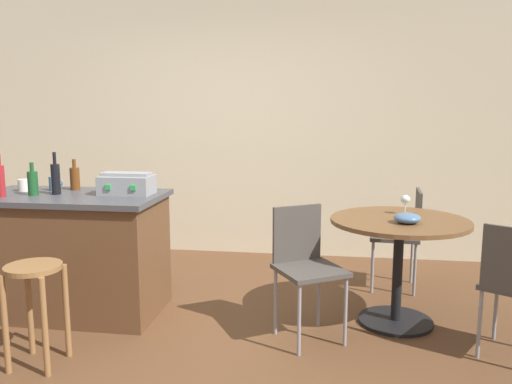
{
  "coord_description": "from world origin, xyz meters",
  "views": [
    {
      "loc": [
        1.06,
        -3.05,
        1.53
      ],
      "look_at": [
        0.54,
        0.51,
        0.95
      ],
      "focal_mm": 36.12,
      "sensor_mm": 36.0,
      "label": 1
    }
  ],
  "objects": [
    {
      "name": "kitchen_island",
      "position": [
        -0.86,
        0.46,
        0.46
      ],
      "size": [
        1.38,
        0.75,
        0.91
      ],
      "color": "brown",
      "rests_on": "ground_plane"
    },
    {
      "name": "bottle_0",
      "position": [
        -1.28,
        0.29,
        1.03
      ],
      "size": [
        0.06,
        0.06,
        0.31
      ],
      "color": "maroon",
      "rests_on": "kitchen_island"
    },
    {
      "name": "back_wall",
      "position": [
        0.0,
        2.31,
        1.35
      ],
      "size": [
        8.0,
        0.1,
        2.7
      ],
      "primitive_type": "cube",
      "color": "beige",
      "rests_on": "ground_plane"
    },
    {
      "name": "dining_table",
      "position": [
        1.55,
        0.6,
        0.59
      ],
      "size": [
        0.97,
        0.97,
        0.77
      ],
      "color": "black",
      "rests_on": "ground_plane"
    },
    {
      "name": "cup_0",
      "position": [
        -1.06,
        0.62,
        0.96
      ],
      "size": [
        0.11,
        0.08,
        0.11
      ],
      "color": "#4C7099",
      "rests_on": "kitchen_island"
    },
    {
      "name": "folding_chair_far",
      "position": [
        1.67,
        1.35,
        0.51
      ],
      "size": [
        0.43,
        0.43,
        0.86
      ],
      "color": "#47423D",
      "rests_on": "ground_plane"
    },
    {
      "name": "wine_glass",
      "position": [
        1.6,
        0.78,
        0.87
      ],
      "size": [
        0.07,
        0.07,
        0.14
      ],
      "color": "silver",
      "rests_on": "dining_table"
    },
    {
      "name": "bottle_2",
      "position": [
        -1.1,
        0.39,
        1.0
      ],
      "size": [
        0.07,
        0.07,
        0.24
      ],
      "color": "#194C23",
      "rests_on": "kitchen_island"
    },
    {
      "name": "cup_1",
      "position": [
        -1.28,
        0.56,
        0.95
      ],
      "size": [
        0.13,
        0.09,
        0.09
      ],
      "color": "white",
      "rests_on": "kitchen_island"
    },
    {
      "name": "toolbox",
      "position": [
        -0.43,
        0.53,
        0.98
      ],
      "size": [
        0.38,
        0.24,
        0.16
      ],
      "color": "gray",
      "rests_on": "kitchen_island"
    },
    {
      "name": "ground_plane",
      "position": [
        0.0,
        0.0,
        0.0
      ],
      "size": [
        8.8,
        8.8,
        0.0
      ],
      "primitive_type": "plane",
      "color": "brown"
    },
    {
      "name": "serving_bowl",
      "position": [
        1.58,
        0.47,
        0.8
      ],
      "size": [
        0.18,
        0.18,
        0.07
      ],
      "primitive_type": "ellipsoid",
      "color": "#4C7099",
      "rests_on": "dining_table"
    },
    {
      "name": "bottle_3",
      "position": [
        -0.92,
        0.68,
        1.0
      ],
      "size": [
        0.07,
        0.07,
        0.24
      ],
      "color": "#603314",
      "rests_on": "kitchen_island"
    },
    {
      "name": "folding_chair_left",
      "position": [
        0.9,
        0.28,
        0.53
      ],
      "size": [
        0.55,
        0.55,
        0.88
      ],
      "color": "#47423D",
      "rests_on": "ground_plane"
    },
    {
      "name": "bottle_1",
      "position": [
        -0.95,
        0.45,
        1.03
      ],
      "size": [
        0.06,
        0.06,
        0.31
      ],
      "color": "black",
      "rests_on": "kitchen_island"
    },
    {
      "name": "wooden_stool",
      "position": [
        -0.67,
        -0.35,
        0.46
      ],
      "size": [
        0.33,
        0.33,
        0.62
      ],
      "color": "olive",
      "rests_on": "ground_plane"
    }
  ]
}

